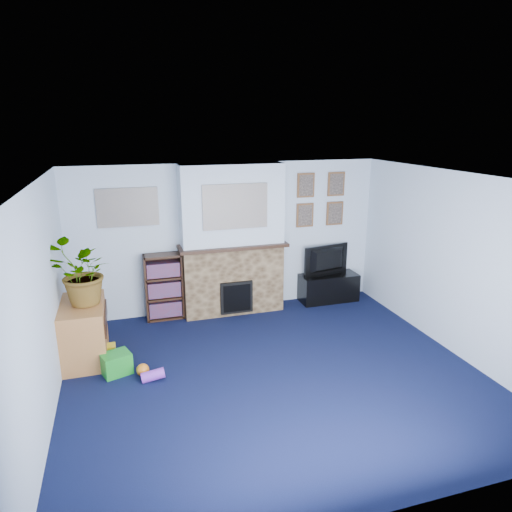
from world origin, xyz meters
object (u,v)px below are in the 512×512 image
object	(u,v)px
tv_stand	(328,288)
sideboard	(84,334)
television	(329,260)
bookshelf	(164,288)

from	to	relation	value
tv_stand	sideboard	bearing A→B (deg)	-166.65
tv_stand	television	bearing A→B (deg)	90.00
tv_stand	sideboard	xyz separation A→B (m)	(-3.94, -0.94, 0.12)
sideboard	bookshelf	bearing A→B (deg)	41.64
bookshelf	sideboard	xyz separation A→B (m)	(-1.14, -1.01, -0.15)
television	bookshelf	world-z (taller)	bookshelf
television	sideboard	world-z (taller)	television
television	tv_stand	bearing A→B (deg)	79.43
sideboard	television	bearing A→B (deg)	13.63
bookshelf	television	bearing A→B (deg)	-1.15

